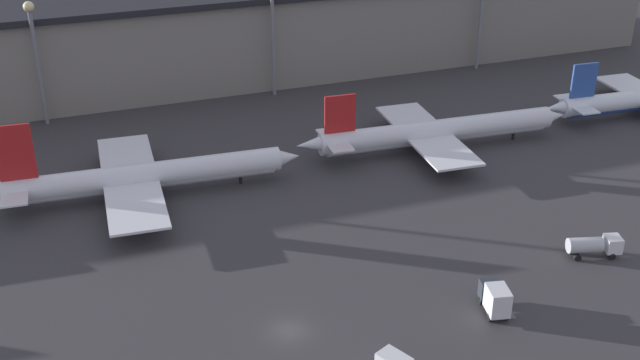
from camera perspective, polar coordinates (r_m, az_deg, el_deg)
name	(u,v)px	position (r m, az deg, el deg)	size (l,w,h in m)	color
ground	(289,331)	(89.48, -2.23, -10.68)	(600.00, 600.00, 0.00)	#383538
terminal_building	(148,35)	(163.08, -12.11, 10.07)	(211.02, 31.75, 18.23)	gray
airplane_1	(140,177)	(117.46, -12.65, 0.22)	(46.84, 31.36, 13.14)	silver
airplane_2	(435,132)	(130.80, 8.19, 3.41)	(46.89, 26.65, 11.17)	silver
service_vehicle_0	(594,245)	(106.91, 18.90, -4.41)	(7.06, 3.81, 2.70)	white
service_vehicle_4	(495,298)	(93.05, 12.36, -8.20)	(3.31, 5.40, 3.72)	#282D38
lamp_post_1	(35,46)	(144.24, -19.60, 8.96)	(1.80, 1.80, 21.58)	slate
lamp_post_2	(273,20)	(150.02, -3.40, 11.31)	(1.80, 1.80, 22.56)	slate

